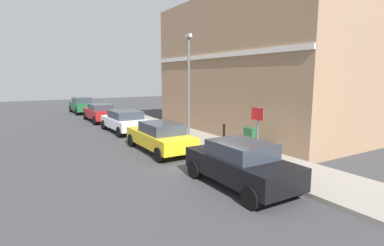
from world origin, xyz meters
TOP-DOWN VIEW (x-y plane):
  - ground at (0.00, 0.00)m, footprint 80.00×80.00m
  - sidewalk at (1.81, 6.00)m, footprint 2.78×30.00m
  - corner_building at (6.22, 4.75)m, footprint 6.14×13.50m
  - car_black at (-0.70, -2.39)m, footprint 1.89×4.02m
  - car_yellow at (-0.94, 3.09)m, footprint 1.84×4.42m
  - car_white at (-0.69, 8.87)m, footprint 2.04×4.27m
  - car_red at (-0.84, 14.32)m, footprint 1.83×4.39m
  - car_green at (-0.92, 20.67)m, footprint 1.87×4.09m
  - utility_cabinet at (2.11, 0.23)m, footprint 0.46×0.61m
  - bollard_near_cabinet at (2.21, 2.30)m, footprint 0.14×0.14m
  - street_sign at (0.69, -1.64)m, footprint 0.08×0.60m
  - lamppost at (1.93, 5.30)m, footprint 0.20×0.44m

SIDE VIEW (x-z plane):
  - ground at x=0.00m, z-range 0.00..0.00m
  - sidewalk at x=1.81m, z-range 0.00..0.15m
  - utility_cabinet at x=2.11m, z-range 0.11..1.26m
  - bollard_near_cabinet at x=2.21m, z-range 0.19..1.22m
  - car_red at x=-0.84m, z-range 0.04..1.42m
  - car_yellow at x=-0.94m, z-range 0.03..1.44m
  - car_white at x=-0.69m, z-range 0.04..1.43m
  - car_black at x=-0.70m, z-range 0.03..1.52m
  - car_green at x=-0.92m, z-range 0.03..1.55m
  - street_sign at x=0.69m, z-range 0.51..2.81m
  - lamppost at x=1.93m, z-range 0.44..6.16m
  - corner_building at x=6.22m, z-range 0.00..8.19m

